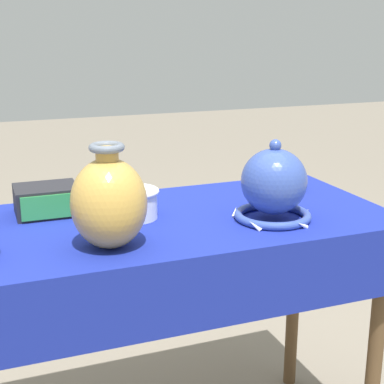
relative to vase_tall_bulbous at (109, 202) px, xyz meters
The scene contains 6 objects.
display_table 0.31m from the vase_tall_bulbous, 37.66° to the left, with size 1.22×0.58×0.77m.
vase_tall_bulbous is the anchor object (origin of this frame).
vase_dome_bell 0.45m from the vase_tall_bulbous, ahead, with size 0.21×0.22×0.22m.
mosaic_tile_box 0.33m from the vase_tall_bulbous, 108.58° to the left, with size 0.17×0.14×0.08m.
cup_wide_porcelain 0.23m from the vase_tall_bulbous, 59.54° to the left, with size 0.14×0.14×0.08m.
bowl_shallow_terracotta 0.68m from the vase_tall_bulbous, 25.89° to the left, with size 0.14×0.14×0.07m, color #BC6642.
Camera 1 is at (-0.47, -1.42, 1.27)m, focal length 55.00 mm.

